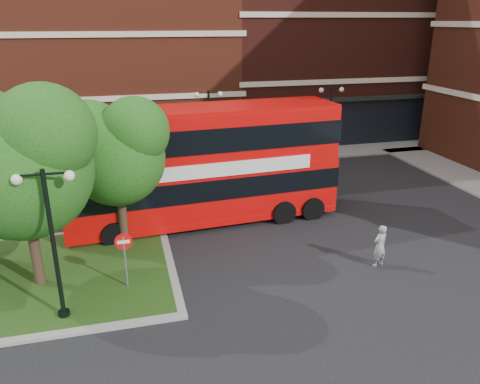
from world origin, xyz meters
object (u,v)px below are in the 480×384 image
object	(u,v)px
bus	(203,158)
car_silver	(81,165)
car_white	(253,157)
woman	(380,246)

from	to	relation	value
bus	car_silver	world-z (taller)	bus
car_white	car_silver	bearing A→B (deg)	81.49
woman	car_silver	xyz separation A→B (m)	(-11.77, 14.59, -0.20)
bus	car_white	distance (m)	9.32
woman	car_silver	bearing A→B (deg)	-64.29
car_white	bus	bearing A→B (deg)	145.73
car_silver	woman	bearing A→B (deg)	-135.45
bus	car_white	xyz separation A→B (m)	(4.59, 7.74, -2.43)
bus	car_white	size ratio (longest dim) A/B	3.06
car_silver	bus	bearing A→B (deg)	-139.43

